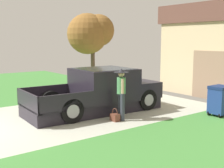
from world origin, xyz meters
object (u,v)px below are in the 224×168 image
at_px(pickup_truck, 102,92).
at_px(wheeled_trash_bin, 220,100).
at_px(person_with_hat, 121,90).
at_px(handbag, 115,117).
at_px(front_yard_tree, 90,33).

bearing_deg(pickup_truck, wheeled_trash_bin, 45.35).
xyz_separation_m(person_with_hat, wheeled_trash_bin, (1.66, 3.12, -0.42)).
distance_m(pickup_truck, person_with_hat, 1.49).
xyz_separation_m(pickup_truck, person_with_hat, (1.44, -0.25, 0.27)).
bearing_deg(person_with_hat, handbag, 116.84).
bearing_deg(pickup_truck, handbag, -17.08).
distance_m(person_with_hat, wheeled_trash_bin, 3.56).
height_order(front_yard_tree, wheeled_trash_bin, front_yard_tree).
bearing_deg(pickup_truck, person_with_hat, -7.12).
distance_m(front_yard_tree, wheeled_trash_bin, 8.18).
relative_size(pickup_truck, person_with_hat, 2.98).
relative_size(pickup_truck, front_yard_tree, 1.26).
bearing_deg(person_with_hat, wheeled_trash_bin, -95.45).
relative_size(pickup_truck, wheeled_trash_bin, 4.85).
bearing_deg(wheeled_trash_bin, handbag, -115.84).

